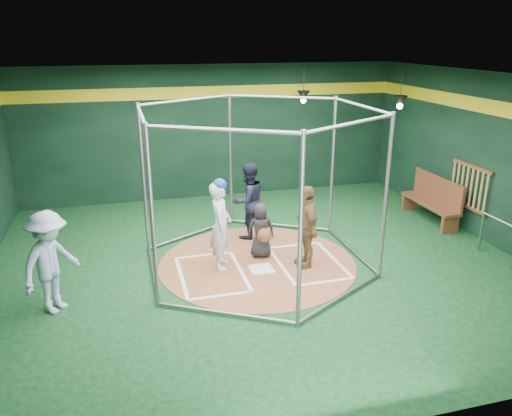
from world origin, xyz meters
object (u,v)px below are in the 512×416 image
object	(u,v)px
batter_figure	(221,224)
visitor_leopard	(306,226)
umpire	(248,201)
dugout_bench	(433,198)

from	to	relation	value
batter_figure	visitor_leopard	world-z (taller)	batter_figure
umpire	dugout_bench	bearing A→B (deg)	154.86
batter_figure	umpire	world-z (taller)	batter_figure
visitor_leopard	umpire	size ratio (longest dim) A/B	0.96
visitor_leopard	batter_figure	bearing A→B (deg)	-100.70
visitor_leopard	umpire	bearing A→B (deg)	-155.28
umpire	dugout_bench	world-z (taller)	umpire
umpire	batter_figure	bearing A→B (deg)	33.10
batter_figure	dugout_bench	bearing A→B (deg)	12.45
batter_figure	visitor_leopard	bearing A→B (deg)	-12.68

